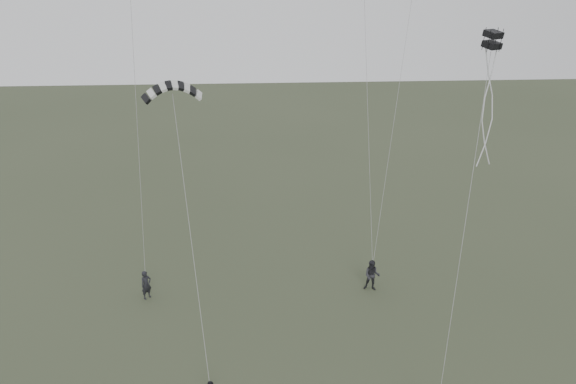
{
  "coord_description": "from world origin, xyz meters",
  "views": [
    {
      "loc": [
        -0.09,
        -21.53,
        18.68
      ],
      "look_at": [
        1.62,
        5.54,
        7.41
      ],
      "focal_mm": 35.0,
      "sensor_mm": 36.0,
      "label": 1
    }
  ],
  "objects_px": {
    "flyer_right": "(372,275)",
    "kite_striped": "(172,85)",
    "flyer_left": "(146,285)",
    "kite_box": "(493,40)"
  },
  "relations": [
    {
      "from": "flyer_right",
      "to": "kite_striped",
      "type": "relative_size",
      "value": 0.71
    },
    {
      "from": "flyer_left",
      "to": "kite_box",
      "type": "distance_m",
      "value": 22.84
    },
    {
      "from": "flyer_right",
      "to": "kite_striped",
      "type": "bearing_deg",
      "value": -152.48
    },
    {
      "from": "flyer_left",
      "to": "kite_box",
      "type": "bearing_deg",
      "value": -60.42
    },
    {
      "from": "flyer_left",
      "to": "kite_striped",
      "type": "xyz_separation_m",
      "value": [
        2.73,
        -2.15,
        12.26
      ]
    },
    {
      "from": "flyer_right",
      "to": "kite_striped",
      "type": "xyz_separation_m",
      "value": [
        -10.77,
        -2.2,
        12.17
      ]
    },
    {
      "from": "flyer_right",
      "to": "kite_striped",
      "type": "height_order",
      "value": "kite_striped"
    },
    {
      "from": "flyer_left",
      "to": "flyer_right",
      "type": "distance_m",
      "value": 13.51
    },
    {
      "from": "flyer_right",
      "to": "flyer_left",
      "type": "bearing_deg",
      "value": -163.81
    },
    {
      "from": "flyer_left",
      "to": "kite_box",
      "type": "height_order",
      "value": "kite_box"
    }
  ]
}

